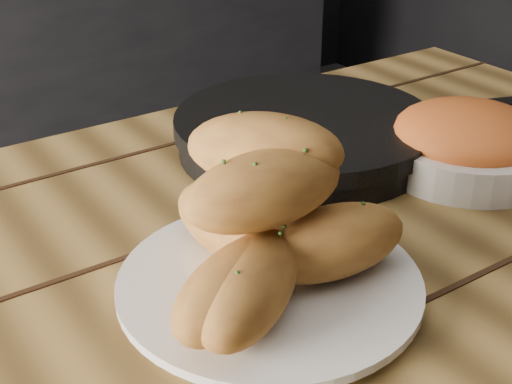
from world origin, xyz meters
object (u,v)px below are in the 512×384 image
Objects in this scene: bread_rolls at (264,230)px; skillet at (306,132)px; plate at (269,286)px; bowl at (468,142)px.

skillet is at bearing 45.64° from bread_rolls.
bread_rolls reaches higher than plate.
skillet is at bearing 46.33° from plate.
skillet is 0.18m from bowl.
skillet is (0.21, 0.22, -0.05)m from bread_rolls.
skillet is at bearing 130.16° from bowl.
plate is at bearing -133.67° from skillet.
skillet is 2.21× the size of bowl.
bread_rolls is (-0.01, -0.00, 0.06)m from plate.
bread_rolls is 0.57× the size of skillet.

